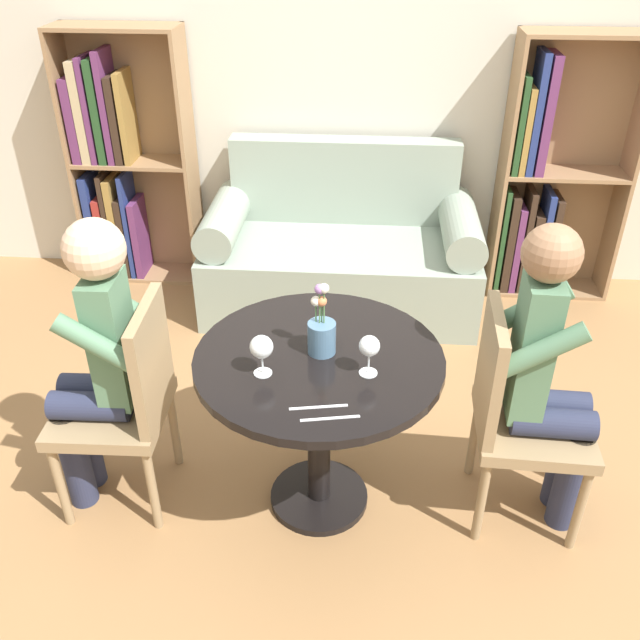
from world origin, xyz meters
TOP-DOWN VIEW (x-y plane):
  - ground_plane at (0.00, 0.00)m, footprint 16.00×16.00m
  - back_wall at (0.00, 2.06)m, footprint 5.20×0.05m
  - round_table at (0.00, 0.00)m, footprint 0.90×0.90m
  - couch at (0.00, 1.64)m, footprint 1.57×0.80m
  - bookshelf_left at (-1.36, 1.90)m, footprint 0.72×0.28m
  - bookshelf_right at (1.18, 1.90)m, footprint 0.72×0.28m
  - chair_left at (-0.73, -0.01)m, footprint 0.43×0.43m
  - chair_right at (0.73, 0.03)m, footprint 0.44×0.44m
  - person_left at (-0.82, -0.02)m, footprint 0.42×0.35m
  - person_right at (0.82, 0.02)m, footprint 0.43×0.35m
  - wine_glass_left at (-0.18, -0.12)m, footprint 0.08×0.08m
  - wine_glass_right at (0.18, -0.09)m, footprint 0.07×0.07m
  - flower_vase at (0.01, 0.03)m, footprint 0.10×0.10m
  - knife_left_setting at (0.06, -0.34)m, footprint 0.19×0.05m
  - fork_left_setting at (0.02, -0.29)m, footprint 0.19×0.05m

SIDE VIEW (x-z plane):
  - ground_plane at x=0.00m, z-range 0.00..0.00m
  - couch at x=0.00m, z-range -0.15..0.77m
  - chair_left at x=-0.73m, z-range 0.04..0.94m
  - chair_right at x=0.73m, z-range 0.04..0.94m
  - round_table at x=0.00m, z-range 0.21..0.94m
  - person_right at x=0.82m, z-range 0.03..1.28m
  - person_left at x=-0.82m, z-range 0.05..1.28m
  - bookshelf_right at x=1.18m, z-range -0.09..1.44m
  - bookshelf_left at x=-1.36m, z-range -0.04..1.48m
  - knife_left_setting at x=0.06m, z-range 0.72..0.73m
  - fork_left_setting at x=0.02m, z-range 0.72..0.73m
  - flower_vase at x=0.01m, z-range 0.67..0.95m
  - wine_glass_left at x=-0.18m, z-range 0.75..0.91m
  - wine_glass_right at x=0.18m, z-range 0.76..0.91m
  - back_wall at x=0.00m, z-range 0.00..2.70m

